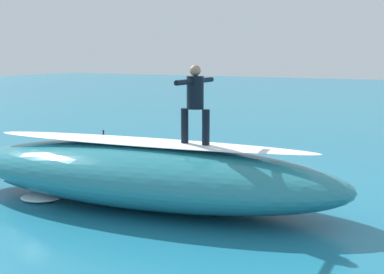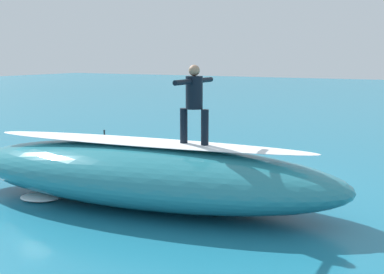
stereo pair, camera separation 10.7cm
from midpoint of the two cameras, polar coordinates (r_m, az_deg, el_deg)
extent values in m
plane|color=teal|center=(13.15, 3.73, -5.07)|extent=(120.00, 120.00, 0.00)
ellipsoid|color=teal|center=(10.89, -6.17, -4.45)|extent=(9.61, 4.16, 1.41)
ellipsoid|color=white|center=(10.73, -6.24, -0.60)|extent=(7.97, 2.07, 0.08)
ellipsoid|color=yellow|center=(10.23, 0.08, -1.08)|extent=(2.07, 0.53, 0.07)
cylinder|color=black|center=(10.28, -1.19, 1.36)|extent=(0.17, 0.17, 0.77)
cylinder|color=black|center=(10.05, 1.38, 1.16)|extent=(0.17, 0.17, 0.77)
cylinder|color=black|center=(10.08, 0.08, 5.41)|extent=(0.37, 0.37, 0.70)
sphere|color=tan|center=(10.05, 0.08, 8.08)|extent=(0.24, 0.24, 0.24)
cylinder|color=black|center=(9.63, -1.31, 6.66)|extent=(0.11, 0.63, 0.11)
cylinder|color=black|center=(10.50, 1.36, 6.93)|extent=(0.11, 0.63, 0.11)
ellipsoid|color=#33B2D1|center=(15.37, -0.45, -2.70)|extent=(1.24, 2.44, 0.09)
cylinder|color=black|center=(15.33, -0.45, -2.04)|extent=(0.51, 0.83, 0.28)
sphere|color=tan|center=(14.86, -0.78, -2.20)|extent=(0.19, 0.19, 0.19)
cylinder|color=black|center=(16.05, -0.29, -1.77)|extent=(0.32, 0.66, 0.12)
cylinder|color=black|center=(16.02, 0.28, -1.79)|extent=(0.32, 0.66, 0.12)
sphere|color=red|center=(16.02, -10.82, -1.50)|extent=(0.55, 0.55, 0.55)
cylinder|color=#262626|center=(15.93, -10.87, 0.15)|extent=(0.06, 0.06, 0.39)
ellipsoid|color=white|center=(11.78, -18.07, -6.96)|extent=(1.18, 1.04, 0.15)
ellipsoid|color=white|center=(14.28, -11.80, -3.74)|extent=(1.05, 1.09, 0.16)
camera|label=1|loc=(0.05, -90.24, -0.04)|focal=43.97mm
camera|label=2|loc=(0.05, 89.76, 0.04)|focal=43.97mm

